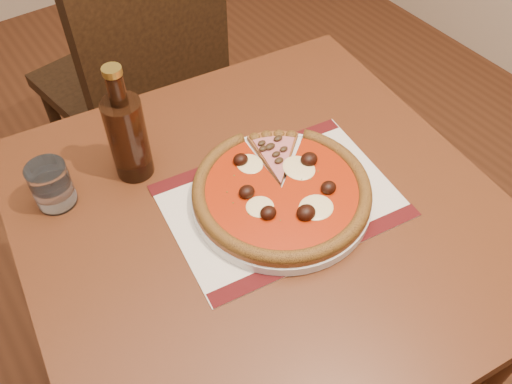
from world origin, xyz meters
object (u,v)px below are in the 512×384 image
Objects in this scene: chair_far at (141,73)px; bottle at (127,135)px; plate at (281,197)px; pizza at (282,189)px; table at (262,245)px; water_glass at (51,185)px.

bottle is (-0.25, -0.54, 0.31)m from chair_far.
chair_far reaches higher than plate.
bottle is at bearing 129.35° from plate.
chair_far reaches higher than pizza.
plate is at bearing -50.65° from bottle.
water_glass is (-0.28, 0.22, 0.14)m from table.
table is at bearing 72.69° from chair_far.
chair_far is 3.03× the size of pizza.
plate is at bearing -35.12° from water_glass.
pizza is (0.04, -0.00, 0.13)m from table.
water_glass is at bearing 44.70° from chair_far.
bottle is (-0.14, 0.21, 0.19)m from table.
chair_far is at bearing 53.29° from water_glass.
chair_far is at bearing 81.28° from table.
water_glass is 0.15m from bottle.
bottle reaches higher than table.
chair_far is at bearing 65.21° from bottle.
chair_far reaches higher than water_glass.
bottle is at bearing 56.62° from chair_far.
chair_far is 0.67m from bottle.
table is at bearing 178.62° from pizza.
bottle reaches higher than pizza.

